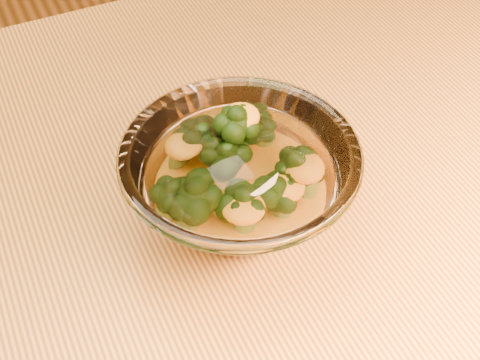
{
  "coord_description": "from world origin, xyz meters",
  "views": [
    {
      "loc": [
        -0.11,
        -0.32,
        1.19
      ],
      "look_at": [
        0.05,
        0.02,
        0.8
      ],
      "focal_mm": 50.0,
      "sensor_mm": 36.0,
      "label": 1
    }
  ],
  "objects": [
    {
      "name": "glass_bowl",
      "position": [
        0.05,
        0.02,
        0.79
      ],
      "size": [
        0.19,
        0.19,
        0.09
      ],
      "color": "white",
      "rests_on": "table"
    },
    {
      "name": "cheese_sauce",
      "position": [
        0.05,
        0.02,
        0.78
      ],
      "size": [
        0.1,
        0.1,
        0.03
      ],
      "primitive_type": "ellipsoid",
      "color": "#FCA115",
      "rests_on": "glass_bowl"
    },
    {
      "name": "table",
      "position": [
        0.0,
        0.0,
        0.65
      ],
      "size": [
        1.2,
        0.8,
        0.75
      ],
      "color": "gold",
      "rests_on": "ground"
    },
    {
      "name": "broccoli_heap",
      "position": [
        0.05,
        0.03,
        0.81
      ],
      "size": [
        0.13,
        0.12,
        0.07
      ],
      "color": "black",
      "rests_on": "cheese_sauce"
    }
  ]
}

